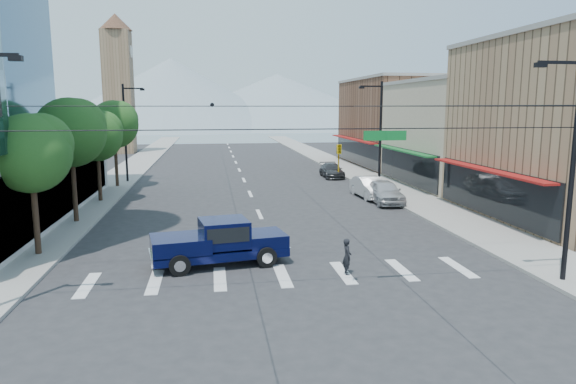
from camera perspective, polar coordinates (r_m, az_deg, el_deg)
name	(u,v)px	position (r m, az deg, el deg)	size (l,w,h in m)	color
ground	(293,288)	(20.33, 0.55, -10.61)	(160.00, 160.00, 0.00)	#28282B
sidewalk_left	(131,169)	(59.94, -17.08, 2.45)	(4.00, 120.00, 0.15)	gray
sidewalk_right	(340,166)	(61.13, 5.78, 2.95)	(4.00, 120.00, 0.15)	gray
shop_mid	(473,135)	(48.71, 19.82, 6.00)	(12.00, 14.00, 9.00)	tan
shop_far	(406,123)	(63.23, 12.96, 7.45)	(12.00, 18.00, 10.00)	brown
clock_tower	(118,82)	(82.05, -18.34, 11.57)	(4.80, 4.80, 20.40)	#8C6B4C
mountain_left	(172,94)	(169.33, -12.78, 10.62)	(80.00, 80.00, 22.00)	gray
mountain_right	(277,101)	(180.34, -1.19, 10.13)	(90.00, 90.00, 18.00)	gray
tree_near	(34,151)	(26.30, -26.39, 4.15)	(3.65, 3.64, 6.71)	black
tree_midnear	(73,130)	(32.98, -22.78, 6.33)	(4.09, 4.09, 7.52)	black
tree_midfar	(99,134)	(39.83, -20.28, 6.03)	(3.65, 3.64, 6.71)	black
tree_far	(116,123)	(46.67, -18.59, 7.29)	(4.09, 4.09, 7.52)	black
signal_rig	(303,173)	(18.29, 1.66, 2.12)	(21.80, 0.20, 9.00)	black
lamp_pole_nw	(126,129)	(49.49, -17.51, 6.68)	(2.00, 0.25, 9.00)	black
lamp_pole_ne	(379,132)	(43.13, 10.07, 6.62)	(2.00, 0.25, 9.00)	black
pickup_truck	(219,241)	(23.09, -7.69, -5.47)	(6.30, 3.11, 2.04)	black
pedestrian	(347,257)	(21.78, 6.58, -7.14)	(0.57, 0.37, 1.55)	black
parked_car_near	(385,192)	(38.02, 10.68, 0.03)	(2.01, 4.99, 1.70)	#B6B6BB
parked_car_mid	(370,187)	(40.12, 9.05, 0.50)	(1.70, 4.89, 1.61)	silver
parked_car_far	(332,171)	(51.27, 4.88, 2.39)	(1.92, 4.72, 1.37)	#313134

